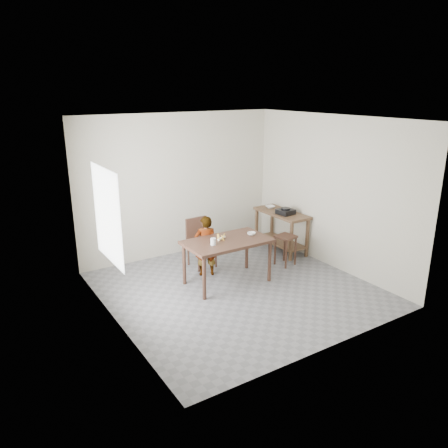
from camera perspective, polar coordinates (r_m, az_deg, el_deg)
floor at (r=7.18m, az=1.73°, el=-8.61°), size 4.00×4.00×0.04m
ceiling at (r=6.46m, az=1.96°, el=13.78°), size 4.00×4.00×0.04m
wall_back at (r=8.39m, az=-5.97°, el=5.09°), size 4.00×0.04×2.70m
wall_front at (r=5.23m, az=14.39°, el=-3.06°), size 4.00×0.04×2.70m
wall_left at (r=5.84m, az=-14.78°, el=-0.90°), size 0.04×4.00×2.70m
wall_right at (r=7.97m, az=13.97°, el=4.01°), size 0.04×4.00×2.70m
window_pane at (r=6.00m, az=-15.04°, el=1.05°), size 0.02×1.10×1.30m
dining_table at (r=7.24m, az=0.43°, el=-4.92°), size 1.40×0.80×0.75m
prep_counter at (r=8.73m, az=7.44°, el=-0.94°), size 0.50×1.20×0.80m
child at (r=7.49m, az=-2.39°, el=-2.87°), size 0.46×0.38×1.07m
dining_chair at (r=7.89m, az=-2.90°, el=-2.52°), size 0.44×0.44×0.88m
stool at (r=8.08m, az=8.00°, el=-3.40°), size 0.37×0.37×0.56m
glass_tumbler at (r=6.89m, az=-1.43°, el=-2.30°), size 0.10×0.10×0.11m
small_bowl at (r=7.37m, az=3.59°, el=-1.26°), size 0.15×0.15×0.05m
banana at (r=7.12m, az=-0.33°, el=-1.81°), size 0.22×0.18×0.07m
serving_bowl at (r=8.85m, az=6.05°, el=2.24°), size 0.23×0.23×0.05m
gas_burner at (r=8.46m, az=8.04°, el=1.60°), size 0.32×0.32×0.10m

